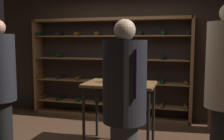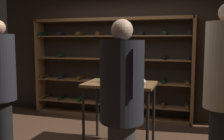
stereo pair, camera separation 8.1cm
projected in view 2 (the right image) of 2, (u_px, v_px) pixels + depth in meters
name	position (u px, v px, depth m)	size (l,w,h in m)	color
back_wall	(127.00, 53.00, 5.59)	(5.93, 0.10, 2.74)	black
wine_rack	(110.00, 69.00, 5.51)	(3.42, 0.32, 2.10)	brown
tasting_table	(120.00, 91.00, 3.99)	(1.06, 0.70, 1.00)	brown
person_guest_plum_blouse	(1.00, 83.00, 3.55)	(0.41, 0.41, 1.91)	black
person_host_in_suit	(122.00, 100.00, 2.73)	(0.46, 0.46, 1.86)	#303030
display_cabinet	(224.00, 92.00, 4.65)	(0.44, 0.36, 1.46)	#4C2D1E
wine_bottle_amber_reserve	(131.00, 74.00, 3.98)	(0.08, 0.08, 0.36)	#4C3314
wine_bottle_black_capsule	(114.00, 73.00, 4.04)	(0.08, 0.08, 0.38)	#4C3314
wine_glass_stemmed_left	(143.00, 80.00, 3.62)	(0.08, 0.08, 0.14)	silver
wine_glass_stemmed_right	(105.00, 76.00, 3.96)	(0.07, 0.07, 0.15)	silver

